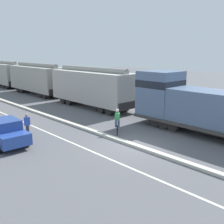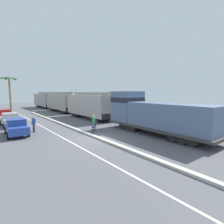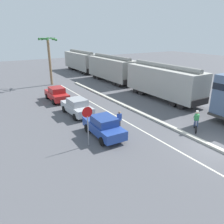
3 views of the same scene
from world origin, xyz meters
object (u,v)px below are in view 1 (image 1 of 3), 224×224
hopper_car_middle (37,79)px  parked_car_blue (5,132)px  pedestrian_by_cars (27,125)px  hopper_car_trailing (3,74)px  locomotive (201,108)px  cyclist (117,122)px  hopper_car_lead (92,87)px

hopper_car_middle → parked_car_blue: 19.93m
hopper_car_middle → pedestrian_by_cars: bearing=-120.0°
hopper_car_middle → pedestrian_by_cars: 18.84m
hopper_car_trailing → locomotive: bearing=-90.0°
locomotive → pedestrian_by_cars: bearing=141.5°
cyclist → parked_car_blue: bearing=155.0°
locomotive → hopper_car_middle: 23.76m
hopper_car_lead → parked_car_blue: bearing=-155.7°
hopper_car_lead → pedestrian_by_cars: hopper_car_lead is taller
locomotive → hopper_car_lead: bearing=90.0°
hopper_car_middle → locomotive: bearing=-90.0°
locomotive → hopper_car_trailing: 35.36m
hopper_car_middle → hopper_car_lead: bearing=-90.0°
hopper_car_middle → cyclist: 20.21m
locomotive → hopper_car_trailing: locomotive is taller
locomotive → parked_car_blue: (-11.02, 7.19, -0.98)m
hopper_car_middle → pedestrian_by_cars: hopper_car_middle is taller
pedestrian_by_cars → locomotive: bearing=-38.5°
hopper_car_trailing → pedestrian_by_cars: 29.45m
hopper_car_middle → cyclist: (-4.28, -19.71, -1.26)m
locomotive → cyclist: size_ratio=6.77×
parked_car_blue → cyclist: bearing=-25.0°
hopper_car_trailing → parked_car_blue: 30.27m
hopper_car_middle → hopper_car_trailing: 11.60m
hopper_car_trailing → pedestrian_by_cars: bearing=-108.6°
hopper_car_lead → cyclist: 9.26m
locomotive → hopper_car_lead: size_ratio=1.10×
hopper_car_trailing → pedestrian_by_cars: (-9.39, -27.89, -1.23)m
locomotive → pedestrian_by_cars: (-9.39, 7.47, -0.95)m
hopper_car_lead → pedestrian_by_cars: bearing=-153.5°
locomotive → hopper_car_middle: bearing=90.0°
pedestrian_by_cars → hopper_car_lead: bearing=26.5°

